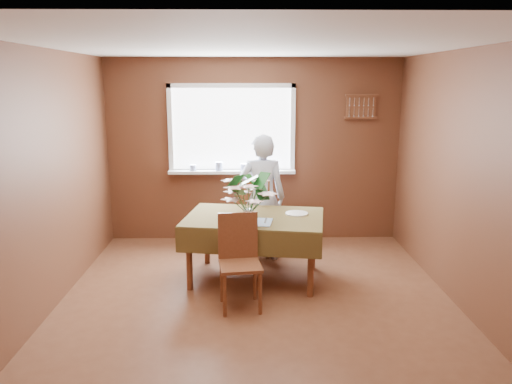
{
  "coord_description": "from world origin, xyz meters",
  "views": [
    {
      "loc": [
        -0.09,
        -4.56,
        2.2
      ],
      "look_at": [
        0.0,
        0.55,
        1.05
      ],
      "focal_mm": 35.0,
      "sensor_mm": 36.0,
      "label": 1
    }
  ],
  "objects_px": {
    "dining_table": "(254,224)",
    "flower_bouquet": "(248,194)",
    "chair_far": "(257,213)",
    "seated_woman": "(262,197)",
    "chair_near": "(239,256)"
  },
  "relations": [
    {
      "from": "flower_bouquet",
      "to": "seated_woman",
      "type": "bearing_deg",
      "value": 79.15
    },
    {
      "from": "chair_near",
      "to": "dining_table",
      "type": "bearing_deg",
      "value": 68.87
    },
    {
      "from": "chair_near",
      "to": "flower_bouquet",
      "type": "distance_m",
      "value": 0.7
    },
    {
      "from": "chair_far",
      "to": "flower_bouquet",
      "type": "height_order",
      "value": "flower_bouquet"
    },
    {
      "from": "dining_table",
      "to": "chair_far",
      "type": "xyz_separation_m",
      "value": [
        0.05,
        0.81,
        -0.1
      ]
    },
    {
      "from": "dining_table",
      "to": "seated_woman",
      "type": "relative_size",
      "value": 1.05
    },
    {
      "from": "chair_far",
      "to": "seated_woman",
      "type": "xyz_separation_m",
      "value": [
        0.06,
        -0.12,
        0.24
      ]
    },
    {
      "from": "chair_far",
      "to": "chair_near",
      "type": "relative_size",
      "value": 1.09
    },
    {
      "from": "chair_near",
      "to": "flower_bouquet",
      "type": "xyz_separation_m",
      "value": [
        0.09,
        0.45,
        0.53
      ]
    },
    {
      "from": "dining_table",
      "to": "seated_woman",
      "type": "bearing_deg",
      "value": 90.0
    },
    {
      "from": "seated_woman",
      "to": "flower_bouquet",
      "type": "relative_size",
      "value": 2.86
    },
    {
      "from": "chair_far",
      "to": "flower_bouquet",
      "type": "bearing_deg",
      "value": 107.67
    },
    {
      "from": "chair_near",
      "to": "seated_woman",
      "type": "distance_m",
      "value": 1.4
    },
    {
      "from": "chair_far",
      "to": "seated_woman",
      "type": "height_order",
      "value": "seated_woman"
    },
    {
      "from": "dining_table",
      "to": "flower_bouquet",
      "type": "xyz_separation_m",
      "value": [
        -0.06,
        -0.22,
        0.39
      ]
    }
  ]
}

